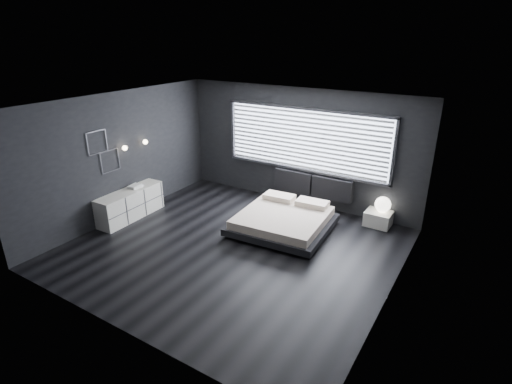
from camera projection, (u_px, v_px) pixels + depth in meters
The scene contains 12 objects.
room at pixel (232, 182), 7.34m from camera, with size 6.04×6.00×2.80m.
window at pixel (305, 140), 9.28m from camera, with size 4.14×0.09×1.52m.
headboard at pixel (312, 185), 9.50m from camera, with size 1.96×0.16×0.52m.
sconce_near at pixel (125, 148), 8.71m from camera, with size 0.18×0.11×0.11m.
sconce_far at pixel (145, 142), 9.18m from camera, with size 0.18×0.11×0.11m.
wall_art_upper at pixel (97, 142), 8.19m from camera, with size 0.01×0.48×0.48m.
wall_art_lower at pixel (110, 161), 8.56m from camera, with size 0.01×0.48×0.48m.
bed at pixel (283, 220), 8.50m from camera, with size 2.08×2.00×0.50m.
nightstand at pixel (378, 218), 8.73m from camera, with size 0.55×0.46×0.32m, color white.
orb_lamp at pixel (383, 204), 8.62m from camera, with size 0.34×0.34×0.34m, color white.
dresser at pixel (131, 204), 9.04m from camera, with size 0.51×1.66×0.66m.
book_stack at pixel (135, 186), 9.09m from camera, with size 0.25×0.33×0.06m.
Camera 1 is at (4.00, -5.61, 3.97)m, focal length 28.00 mm.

